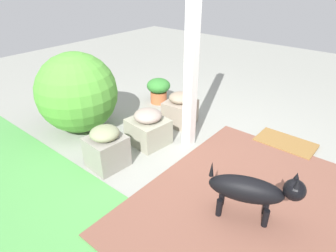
% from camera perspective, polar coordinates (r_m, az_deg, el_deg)
% --- Properties ---
extents(ground_plane, '(12.00, 12.00, 0.00)m').
position_cam_1_polar(ground_plane, '(3.44, 5.03, -5.57)').
color(ground_plane, gray).
extents(brick_path, '(1.80, 2.40, 0.02)m').
position_cam_1_polar(brick_path, '(2.87, 15.20, -14.61)').
color(brick_path, brown).
rests_on(brick_path, ground).
extents(porch_pillar, '(0.12, 0.12, 2.46)m').
position_cam_1_polar(porch_pillar, '(3.16, 4.76, 15.70)').
color(porch_pillar, white).
rests_on(porch_pillar, ground).
extents(stone_planter_nearest, '(0.41, 0.44, 0.46)m').
position_cam_1_polar(stone_planter_nearest, '(4.01, 2.39, 3.30)').
color(stone_planter_nearest, gray).
rests_on(stone_planter_nearest, ground).
extents(stone_planter_near, '(0.49, 0.46, 0.45)m').
position_cam_1_polar(stone_planter_near, '(3.56, -3.90, -0.34)').
color(stone_planter_near, gray).
rests_on(stone_planter_near, ground).
extents(stone_planter_mid, '(0.39, 0.41, 0.48)m').
position_cam_1_polar(stone_planter_mid, '(3.20, -12.01, -4.20)').
color(stone_planter_mid, gray).
rests_on(stone_planter_mid, ground).
extents(round_shrub, '(1.04, 1.04, 1.04)m').
position_cam_1_polar(round_shrub, '(3.93, -17.42, 6.27)').
color(round_shrub, '#4D9534').
rests_on(round_shrub, ground).
extents(terracotta_pot_broad, '(0.37, 0.37, 0.40)m').
position_cam_1_polar(terracotta_pot_broad, '(4.66, -1.86, 7.28)').
color(terracotta_pot_broad, '#B75E37').
rests_on(terracotta_pot_broad, ground).
extents(dog, '(0.76, 0.43, 0.53)m').
position_cam_1_polar(dog, '(2.57, 16.24, -11.99)').
color(dog, black).
rests_on(dog, ground).
extents(doormat, '(0.70, 0.41, 0.03)m').
position_cam_1_polar(doormat, '(3.90, 22.07, -3.08)').
color(doormat, olive).
rests_on(doormat, ground).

